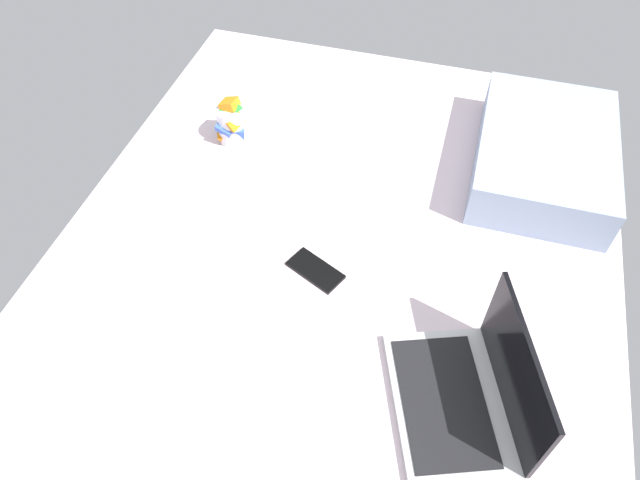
{
  "coord_description": "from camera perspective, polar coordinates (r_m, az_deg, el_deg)",
  "views": [
    {
      "loc": [
        90.24,
        22.17,
        133.44
      ],
      "look_at": [
        1.87,
        -3.23,
        24.0
      ],
      "focal_mm": 32.94,
      "sensor_mm": 36.0,
      "label": 1
    }
  ],
  "objects": [
    {
      "name": "cell_phone",
      "position": [
        1.44,
        -0.46,
        -2.96
      ],
      "size": [
        12.03,
        15.56,
        0.8
      ],
      "primitive_type": "cube",
      "rotation": [
        0.0,
        0.0,
        2.71
      ],
      "color": "black",
      "rests_on": "bed_mattress"
    },
    {
      "name": "snack_cup",
      "position": [
        1.77,
        -8.55,
        11.12
      ],
      "size": [
        9.9,
        9.67,
        13.88
      ],
      "color": "silver",
      "rests_on": "bed_mattress"
    },
    {
      "name": "pillow",
      "position": [
        1.75,
        20.94,
        7.77
      ],
      "size": [
        52.0,
        36.0,
        13.0
      ],
      "primitive_type": "cube",
      "color": "#8C9EB7",
      "rests_on": "bed_mattress"
    },
    {
      "name": "laptop",
      "position": [
        1.26,
        14.13,
        -14.33
      ],
      "size": [
        38.99,
        33.15,
        23.0
      ],
      "rotation": [
        0.0,
        0.0,
        0.36
      ],
      "color": "#B7BABC",
      "rests_on": "bed_mattress"
    },
    {
      "name": "bed_mattress",
      "position": [
        1.55,
        1.34,
        -3.31
      ],
      "size": [
        180.0,
        140.0,
        18.0
      ],
      "primitive_type": "cube",
      "color": "silver",
      "rests_on": "ground"
    }
  ]
}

